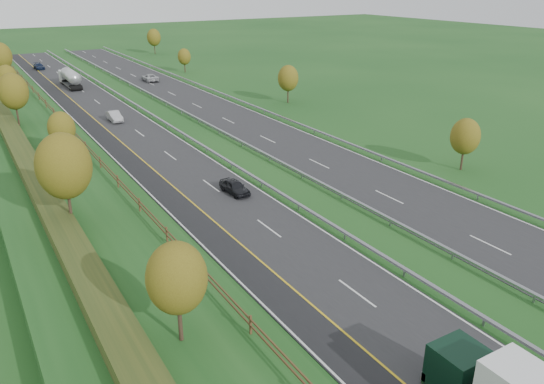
{
  "coord_description": "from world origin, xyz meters",
  "views": [
    {
      "loc": [
        -20.0,
        -12.99,
        20.31
      ],
      "look_at": [
        3.1,
        25.56,
        2.2
      ],
      "focal_mm": 35.0,
      "sensor_mm": 36.0,
      "label": 1
    }
  ],
  "objects_px": {
    "road_tanker": "(70,78)",
    "car_oncoming": "(150,78)",
    "car_silver_mid": "(114,116)",
    "car_dark_near": "(235,187)",
    "car_small_far": "(39,66)"
  },
  "relations": [
    {
      "from": "road_tanker",
      "to": "car_silver_mid",
      "type": "distance_m",
      "value": 32.52
    },
    {
      "from": "road_tanker",
      "to": "car_dark_near",
      "type": "xyz_separation_m",
      "value": [
        2.12,
        -68.28,
        -1.12
      ]
    },
    {
      "from": "car_dark_near",
      "to": "car_oncoming",
      "type": "relative_size",
      "value": 0.75
    },
    {
      "from": "car_dark_near",
      "to": "car_oncoming",
      "type": "distance_m",
      "value": 67.5
    },
    {
      "from": "road_tanker",
      "to": "car_oncoming",
      "type": "xyz_separation_m",
      "value": [
        15.79,
        -2.18,
        -1.06
      ]
    },
    {
      "from": "car_silver_mid",
      "to": "car_oncoming",
      "type": "bearing_deg",
      "value": 61.94
    },
    {
      "from": "car_silver_mid",
      "to": "car_oncoming",
      "type": "xyz_separation_m",
      "value": [
        15.97,
        30.32,
        0.01
      ]
    },
    {
      "from": "car_dark_near",
      "to": "car_small_far",
      "type": "bearing_deg",
      "value": 88.34
    },
    {
      "from": "car_small_far",
      "to": "car_oncoming",
      "type": "height_order",
      "value": "car_oncoming"
    },
    {
      "from": "road_tanker",
      "to": "car_oncoming",
      "type": "distance_m",
      "value": 15.97
    },
    {
      "from": "car_small_far",
      "to": "car_oncoming",
      "type": "bearing_deg",
      "value": -61.4
    },
    {
      "from": "road_tanker",
      "to": "car_silver_mid",
      "type": "bearing_deg",
      "value": -90.32
    },
    {
      "from": "car_dark_near",
      "to": "car_small_far",
      "type": "relative_size",
      "value": 0.86
    },
    {
      "from": "car_small_far",
      "to": "car_dark_near",
      "type": "bearing_deg",
      "value": -90.07
    },
    {
      "from": "road_tanker",
      "to": "car_small_far",
      "type": "distance_m",
      "value": 27.22
    }
  ]
}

